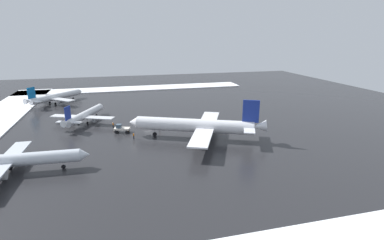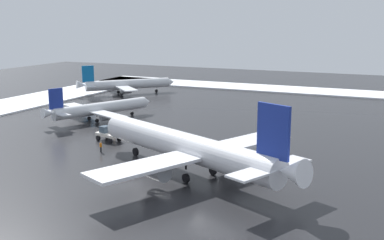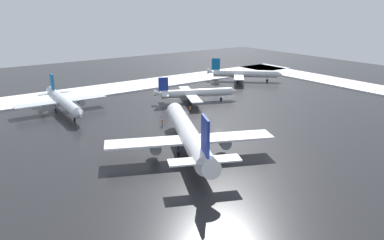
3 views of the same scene
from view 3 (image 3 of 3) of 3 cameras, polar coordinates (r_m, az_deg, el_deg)
The scene contains 11 objects.
ground_plane at distance 93.74m, azimuth 4.10°, elevation -0.27°, with size 240.00×240.00×0.00m, color #232326.
snow_bank_far at distance 134.67m, azimuth -9.59°, elevation 5.08°, with size 152.00×16.00×0.38m, color white.
snow_bank_left at distance 144.66m, azimuth 25.12°, elevation 4.52°, with size 14.00×116.00×0.38m, color white.
airplane_parked_starboard at distance 73.46m, azimuth -0.59°, elevation -2.14°, with size 31.31×36.88×11.59m.
airplane_parked_portside at distance 144.06m, azimuth 7.82°, elevation 7.02°, with size 23.01×21.69×8.44m.
airplane_far_rear at distance 112.59m, azimuth 0.44°, elevation 4.13°, with size 24.44×20.74×7.66m.
airplane_distant_tail at distance 106.83m, azimuth -19.00°, elevation 2.64°, with size 24.45×29.51×8.77m.
pushback_tug at distance 96.37m, azimuth -2.20°, elevation 1.05°, with size 3.39×5.03×2.50m.
ground_crew_by_nose_gear at distance 87.18m, azimuth 1.61°, elevation -0.94°, with size 0.36×0.36×1.71m.
ground_crew_mid_apron at distance 101.30m, azimuth -0.29°, elevation 1.70°, with size 0.36×0.36×1.71m.
ground_crew_beside_wing at distance 90.51m, azimuth -4.57°, elevation -0.29°, with size 0.36×0.36×1.71m.
Camera 3 is at (57.19, 68.61, 28.45)m, focal length 35.00 mm.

